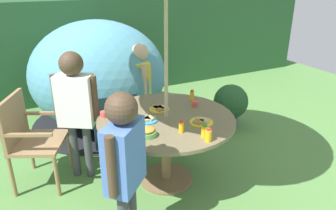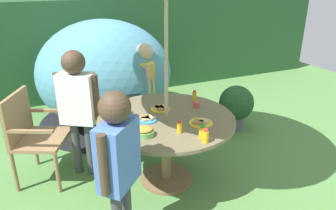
# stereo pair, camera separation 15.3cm
# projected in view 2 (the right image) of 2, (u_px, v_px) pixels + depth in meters

# --- Properties ---
(ground_plane) EXTENTS (10.00, 10.00, 0.02)m
(ground_plane) POSITION_uv_depth(u_px,v_px,m) (166.00, 180.00, 3.45)
(ground_plane) COLOR #548442
(hedge_backdrop) EXTENTS (9.00, 0.70, 1.66)m
(hedge_backdrop) POSITION_uv_depth(u_px,v_px,m) (99.00, 46.00, 5.73)
(hedge_backdrop) COLOR #234C28
(hedge_backdrop) RESTS_ON ground_plane
(garden_table) EXTENTS (1.37, 1.37, 0.74)m
(garden_table) POSITION_uv_depth(u_px,v_px,m) (166.00, 129.00, 3.22)
(garden_table) COLOR brown
(garden_table) RESTS_ON ground_plane
(wooden_chair) EXTENTS (0.65, 0.68, 0.96)m
(wooden_chair) POSITION_uv_depth(u_px,v_px,m) (32.00, 132.00, 3.28)
(wooden_chair) COLOR #93704C
(wooden_chair) RESTS_ON ground_plane
(dome_tent) EXTENTS (2.13, 2.13, 1.48)m
(dome_tent) POSITION_uv_depth(u_px,v_px,m) (105.00, 73.00, 4.55)
(dome_tent) COLOR teal
(dome_tent) RESTS_ON ground_plane
(potted_plant) EXTENTS (0.48, 0.48, 0.63)m
(potted_plant) POSITION_uv_depth(u_px,v_px,m) (236.00, 105.00, 4.44)
(potted_plant) COLOR #595960
(potted_plant) RESTS_ON ground_plane
(child_in_yellow_shirt) EXTENTS (0.23, 0.43, 1.26)m
(child_in_yellow_shirt) POSITION_uv_depth(u_px,v_px,m) (145.00, 79.00, 4.07)
(child_in_yellow_shirt) COLOR navy
(child_in_yellow_shirt) RESTS_ON ground_plane
(child_in_white_shirt) EXTENTS (0.41, 0.36, 1.38)m
(child_in_white_shirt) POSITION_uv_depth(u_px,v_px,m) (77.00, 99.00, 3.24)
(child_in_white_shirt) COLOR #3F3F47
(child_in_white_shirt) RESTS_ON ground_plane
(child_in_blue_shirt) EXTENTS (0.38, 0.38, 1.34)m
(child_in_blue_shirt) POSITION_uv_depth(u_px,v_px,m) (118.00, 155.00, 2.29)
(child_in_blue_shirt) COLOR #3F3F47
(child_in_blue_shirt) RESTS_ON ground_plane
(snack_bowl) EXTENTS (0.17, 0.17, 0.08)m
(snack_bowl) POSITION_uv_depth(u_px,v_px,m) (145.00, 131.00, 2.80)
(snack_bowl) COLOR #66B259
(snack_bowl) RESTS_ON garden_table
(plate_far_left) EXTENTS (0.21, 0.21, 0.03)m
(plate_far_left) POSITION_uv_depth(u_px,v_px,m) (160.00, 108.00, 3.34)
(plate_far_left) COLOR yellow
(plate_far_left) RESTS_ON garden_table
(plate_back_edge) EXTENTS (0.22, 0.22, 0.03)m
(plate_back_edge) POSITION_uv_depth(u_px,v_px,m) (201.00, 123.00, 3.03)
(plate_back_edge) COLOR yellow
(plate_back_edge) RESTS_ON garden_table
(plate_mid_left) EXTENTS (0.20, 0.20, 0.03)m
(plate_mid_left) POSITION_uv_depth(u_px,v_px,m) (147.00, 119.00, 3.10)
(plate_mid_left) COLOR #338CD8
(plate_mid_left) RESTS_ON garden_table
(juice_bottle_near_left) EXTENTS (0.06, 0.06, 0.12)m
(juice_bottle_near_left) POSITION_uv_depth(u_px,v_px,m) (206.00, 136.00, 2.68)
(juice_bottle_near_left) COLOR yellow
(juice_bottle_near_left) RESTS_ON garden_table
(juice_bottle_near_right) EXTENTS (0.06, 0.06, 0.12)m
(juice_bottle_near_right) POSITION_uv_depth(u_px,v_px,m) (202.00, 132.00, 2.76)
(juice_bottle_near_right) COLOR yellow
(juice_bottle_near_right) RESTS_ON garden_table
(juice_bottle_far_right) EXTENTS (0.05, 0.05, 0.12)m
(juice_bottle_far_right) POSITION_uv_depth(u_px,v_px,m) (194.00, 96.00, 3.56)
(juice_bottle_far_right) COLOR yellow
(juice_bottle_far_right) RESTS_ON garden_table
(juice_bottle_center_front) EXTENTS (0.05, 0.05, 0.12)m
(juice_bottle_center_front) POSITION_uv_depth(u_px,v_px,m) (180.00, 127.00, 2.84)
(juice_bottle_center_front) COLOR yellow
(juice_bottle_center_front) RESTS_ON garden_table
(juice_bottle_center_back) EXTENTS (0.05, 0.05, 0.12)m
(juice_bottle_center_back) POSITION_uv_depth(u_px,v_px,m) (114.00, 125.00, 2.87)
(juice_bottle_center_back) COLOR yellow
(juice_bottle_center_back) RESTS_ON garden_table
(cup_near) EXTENTS (0.06, 0.06, 0.06)m
(cup_near) POSITION_uv_depth(u_px,v_px,m) (196.00, 104.00, 3.40)
(cup_near) COLOR #E04C47
(cup_near) RESTS_ON garden_table
(cup_far) EXTENTS (0.07, 0.07, 0.06)m
(cup_far) POSITION_uv_depth(u_px,v_px,m) (105.00, 113.00, 3.20)
(cup_far) COLOR #E04C47
(cup_far) RESTS_ON garden_table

